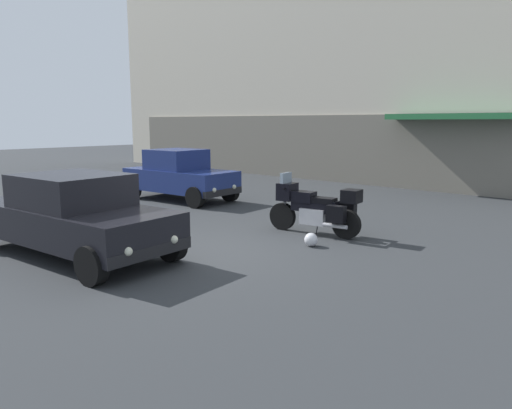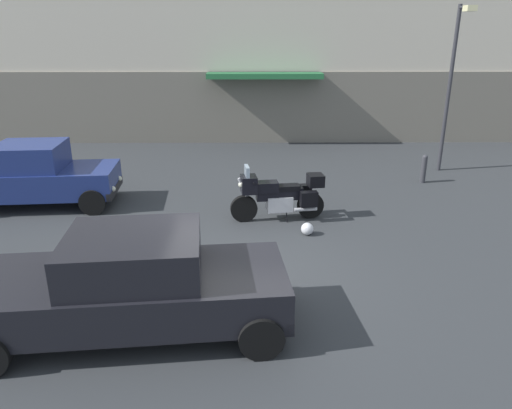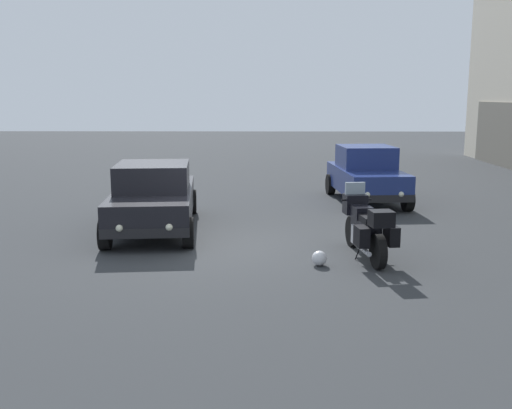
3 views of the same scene
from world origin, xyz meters
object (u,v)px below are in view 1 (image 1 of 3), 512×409
object	(u,v)px
car_hatchback_near	(179,175)
car_sedan_far	(72,215)
helmet	(311,240)
motorcycle	(315,207)

from	to	relation	value
car_hatchback_near	car_sedan_far	world-z (taller)	car_hatchback_near
helmet	car_hatchback_near	world-z (taller)	car_hatchback_near
motorcycle	car_hatchback_near	bearing A→B (deg)	-17.68
motorcycle	car_hatchback_near	xyz separation A→B (m)	(-6.13, 1.05, 0.19)
helmet	car_hatchback_near	distance (m)	7.02
motorcycle	helmet	size ratio (longest dim) A/B	8.06
motorcycle	car_hatchback_near	size ratio (longest dim) A/B	0.57
car_hatchback_near	car_sedan_far	bearing A→B (deg)	-60.71
motorcycle	helmet	distance (m)	1.20
car_hatchback_near	car_sedan_far	xyz separation A→B (m)	(3.74, -5.57, -0.03)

